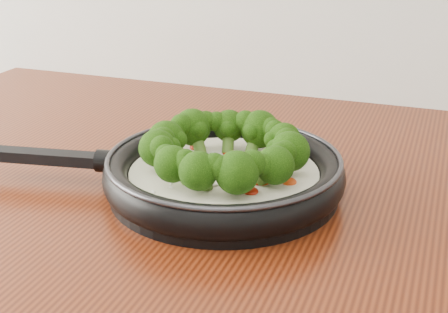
% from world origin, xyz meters
% --- Properties ---
extents(skillet, '(0.49, 0.35, 0.09)m').
position_xyz_m(skillet, '(-0.14, 1.03, 0.93)').
color(skillet, black).
rests_on(skillet, counter).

